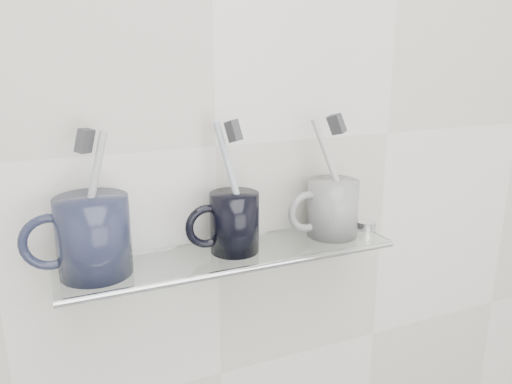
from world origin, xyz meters
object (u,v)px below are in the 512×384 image
mug_center (235,222)px  mug_right (333,208)px  mug_left (94,236)px  shelf_glass (231,255)px

mug_center → mug_right: size_ratio=0.98×
mug_center → mug_right: 0.17m
mug_left → shelf_glass: bearing=9.2°
mug_left → mug_right: mug_left is taller
shelf_glass → mug_center: mug_center is taller
shelf_glass → mug_center: (0.01, 0.00, 0.05)m
shelf_glass → mug_right: (0.18, 0.00, 0.05)m
shelf_glass → mug_left: size_ratio=4.66×
shelf_glass → mug_center: bearing=33.9°
mug_left → mug_center: bearing=10.6°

